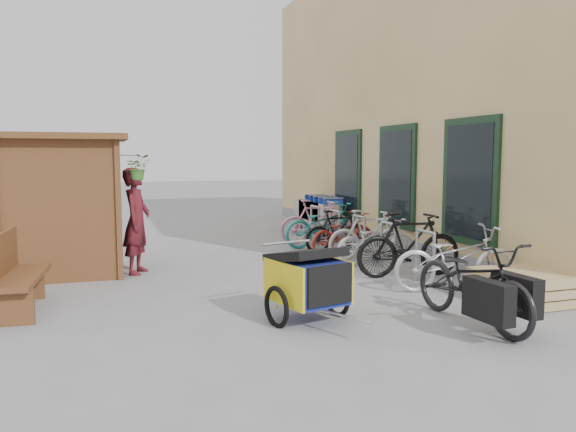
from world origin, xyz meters
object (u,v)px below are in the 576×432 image
object	(u,v)px
person_kiosk	(137,221)
bike_6	(323,225)
pallet_stack	(523,286)
bike_2	(376,241)
bench	(13,272)
child_trailer	(308,278)
cargo_bike	(474,283)
bike_4	(343,234)
shopping_carts	(317,210)
bike_3	(369,235)
kiosk	(56,185)
bike_0	(455,258)
bike_7	(316,222)
bike_5	(338,231)
bike_1	(409,244)

from	to	relation	value
person_kiosk	bike_6	distance (m)	4.49
pallet_stack	bike_2	distance (m)	3.19
bench	child_trailer	size ratio (longest dim) A/B	1.00
cargo_bike	bike_4	world-z (taller)	cargo_bike
shopping_carts	bike_3	distance (m)	4.32
kiosk	bike_0	distance (m)	6.58
pallet_stack	kiosk	bearing A→B (deg)	148.34
bike_0	bike_3	distance (m)	2.71
shopping_carts	person_kiosk	world-z (taller)	person_kiosk
cargo_bike	bike_7	size ratio (longest dim) A/B	1.18
bike_4	bench	bearing A→B (deg)	96.70
bike_0	bike_4	distance (m)	3.45
child_trailer	bike_6	world-z (taller)	bike_6
person_kiosk	bike_7	world-z (taller)	person_kiosk
bike_5	bike_1	bearing A→B (deg)	178.69
bike_0	bike_1	bearing A→B (deg)	18.77
kiosk	bike_6	size ratio (longest dim) A/B	1.31
bench	bike_6	size ratio (longest dim) A/B	0.88
pallet_stack	bike_1	size ratio (longest dim) A/B	0.65
bench	bike_3	bearing A→B (deg)	21.60
bike_0	bike_4	bearing A→B (deg)	16.92
child_trailer	person_kiosk	xyz separation A→B (m)	(-1.80, 3.62, 0.39)
bench	bike_4	distance (m)	6.40
shopping_carts	bike_4	distance (m)	3.65
kiosk	bike_3	xyz separation A→B (m)	(5.66, -0.34, -1.05)
shopping_carts	cargo_bike	distance (m)	8.65
bike_2	bike_5	bearing A→B (deg)	3.65
bike_1	bike_6	bearing A→B (deg)	8.75
child_trailer	bike_2	bearing A→B (deg)	36.17
bike_7	bike_2	bearing A→B (deg)	-172.82
pallet_stack	cargo_bike	distance (m)	1.59
bike_5	bike_7	size ratio (longest dim) A/B	0.87
bike_7	bike_6	bearing A→B (deg)	-177.95
bike_7	bike_4	bearing A→B (deg)	-176.64
bike_1	bike_5	distance (m)	2.64
cargo_bike	bike_7	world-z (taller)	cargo_bike
bike_1	bike_2	xyz separation A→B (m)	(0.00, 1.17, -0.12)
kiosk	person_kiosk	bearing A→B (deg)	-7.78
pallet_stack	bike_0	world-z (taller)	bike_0
bike_2	person_kiosk	bearing A→B (deg)	79.91
bike_1	bike_4	size ratio (longest dim) A/B	1.12
bike_5	bike_6	bearing A→B (deg)	-3.72
cargo_bike	bike_3	size ratio (longest dim) A/B	1.23
cargo_bike	person_kiosk	xyz separation A→B (m)	(-3.62, 4.43, 0.40)
bench	bike_2	distance (m)	6.18
bike_0	bike_2	bearing A→B (deg)	15.25
kiosk	bike_0	world-z (taller)	kiosk
shopping_carts	pallet_stack	bearing A→B (deg)	-90.00
cargo_bike	bike_5	xyz separation A→B (m)	(0.55, 5.30, -0.07)
bike_5	bike_4	bearing A→B (deg)	172.78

